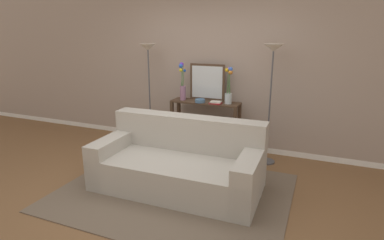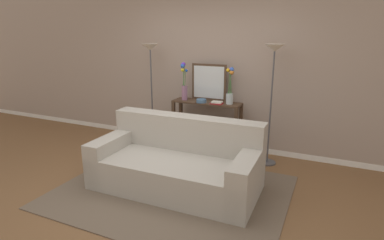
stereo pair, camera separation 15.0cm
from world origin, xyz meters
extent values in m
cube|color=brown|center=(0.00, 0.00, -0.01)|extent=(16.00, 16.00, 0.02)
cube|color=white|center=(0.00, 2.10, 0.04)|extent=(12.00, 0.15, 0.09)
cube|color=gray|center=(0.00, 2.10, 1.49)|extent=(12.00, 0.14, 2.81)
cube|color=brown|center=(0.17, 0.24, 0.01)|extent=(2.80, 2.16, 0.01)
cube|color=#ADA89E|center=(0.17, 0.34, 0.21)|extent=(2.10, 1.02, 0.42)
cube|color=#ADA89E|center=(0.16, 0.70, 0.65)|extent=(2.09, 0.30, 0.46)
cube|color=#ADA89E|center=(-0.75, 0.32, 0.30)|extent=(0.26, 0.99, 0.60)
cube|color=#ADA89E|center=(1.09, 0.35, 0.30)|extent=(0.26, 0.99, 0.60)
cube|color=#473323|center=(0.03, 1.73, 0.84)|extent=(1.13, 0.32, 0.03)
cube|color=#473323|center=(0.03, 1.73, 0.15)|extent=(1.04, 0.27, 0.01)
cube|color=#473323|center=(-0.51, 1.59, 0.41)|extent=(0.05, 0.05, 0.83)
cube|color=#473323|center=(0.57, 1.59, 0.41)|extent=(0.05, 0.05, 0.83)
cube|color=#473323|center=(-0.51, 1.87, 0.41)|extent=(0.05, 0.05, 0.83)
cube|color=#473323|center=(0.57, 1.87, 0.41)|extent=(0.05, 0.05, 0.83)
cylinder|color=#4C4C51|center=(-0.95, 1.65, 0.01)|extent=(0.26, 0.26, 0.02)
cylinder|color=#4C4C51|center=(-0.95, 1.65, 0.84)|extent=(0.02, 0.02, 1.63)
cone|color=silver|center=(-0.95, 1.65, 1.70)|extent=(0.28, 0.28, 0.10)
cylinder|color=#4C4C51|center=(1.08, 1.65, 0.01)|extent=(0.26, 0.26, 0.02)
cylinder|color=#4C4C51|center=(1.08, 1.65, 0.85)|extent=(0.02, 0.02, 1.66)
cone|color=silver|center=(1.08, 1.65, 1.73)|extent=(0.28, 0.28, 0.10)
cube|color=#473323|center=(0.01, 1.86, 1.15)|extent=(0.59, 0.02, 0.59)
cube|color=silver|center=(0.01, 1.85, 1.15)|extent=(0.52, 0.01, 0.52)
cylinder|color=gray|center=(-0.35, 1.70, 0.97)|extent=(0.10, 0.10, 0.24)
cylinder|color=#3D7538|center=(-0.36, 1.69, 1.22)|extent=(0.02, 0.02, 0.26)
sphere|color=yellow|center=(-0.37, 1.68, 1.35)|extent=(0.05, 0.05, 0.05)
cylinder|color=#3D7538|center=(-0.36, 1.69, 1.25)|extent=(0.02, 0.02, 0.33)
sphere|color=blue|center=(-0.37, 1.68, 1.42)|extent=(0.07, 0.07, 0.07)
cylinder|color=#3D7538|center=(-0.37, 1.70, 1.25)|extent=(0.03, 0.05, 0.31)
sphere|color=#7543DE|center=(-0.38, 1.69, 1.40)|extent=(0.05, 0.05, 0.05)
cylinder|color=#3D7538|center=(-0.34, 1.71, 1.21)|extent=(0.03, 0.03, 0.25)
sphere|color=blue|center=(-0.33, 1.73, 1.34)|extent=(0.05, 0.05, 0.05)
cylinder|color=#3D7538|center=(-0.36, 1.71, 1.26)|extent=(0.03, 0.04, 0.34)
sphere|color=#6836D4|center=(-0.38, 1.72, 1.43)|extent=(0.07, 0.07, 0.07)
cylinder|color=silver|center=(0.42, 1.72, 0.94)|extent=(0.11, 0.11, 0.16)
cylinder|color=#3D7538|center=(0.42, 1.73, 1.20)|extent=(0.03, 0.01, 0.37)
sphere|color=#7947E4|center=(0.41, 1.75, 1.38)|extent=(0.07, 0.07, 0.07)
cylinder|color=#3D7538|center=(0.40, 1.72, 1.20)|extent=(0.01, 0.03, 0.36)
sphere|color=gold|center=(0.38, 1.72, 1.38)|extent=(0.06, 0.06, 0.06)
cylinder|color=#3D7538|center=(0.43, 1.71, 1.21)|extent=(0.03, 0.04, 0.38)
sphere|color=blue|center=(0.45, 1.70, 1.40)|extent=(0.06, 0.06, 0.06)
cylinder|color=#3D7538|center=(0.43, 1.71, 1.18)|extent=(0.02, 0.02, 0.33)
sphere|color=orange|center=(0.45, 1.69, 1.35)|extent=(0.07, 0.07, 0.07)
cylinder|color=#4C7093|center=(-0.02, 1.64, 0.88)|extent=(0.16, 0.16, 0.04)
torus|color=#4C7093|center=(-0.02, 1.64, 0.90)|extent=(0.16, 0.16, 0.01)
cube|color=maroon|center=(0.24, 1.64, 0.86)|extent=(0.19, 0.14, 0.02)
cube|color=silver|center=(0.24, 1.64, 0.88)|extent=(0.18, 0.14, 0.02)
cube|color=#6B3360|center=(-0.42, 1.73, 0.05)|extent=(0.03, 0.17, 0.10)
cube|color=tan|center=(-0.38, 1.73, 0.05)|extent=(0.03, 0.15, 0.11)
cube|color=#B77F33|center=(-0.35, 1.73, 0.06)|extent=(0.04, 0.13, 0.12)
cube|color=#BC3328|center=(-0.30, 1.73, 0.05)|extent=(0.04, 0.15, 0.11)
cube|color=silver|center=(-0.27, 1.73, 0.06)|extent=(0.03, 0.17, 0.12)
cube|color=slate|center=(-0.24, 1.73, 0.06)|extent=(0.03, 0.14, 0.12)
camera|label=1|loc=(1.75, -2.97, 1.96)|focal=29.51mm
camera|label=2|loc=(1.89, -2.91, 1.96)|focal=29.51mm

